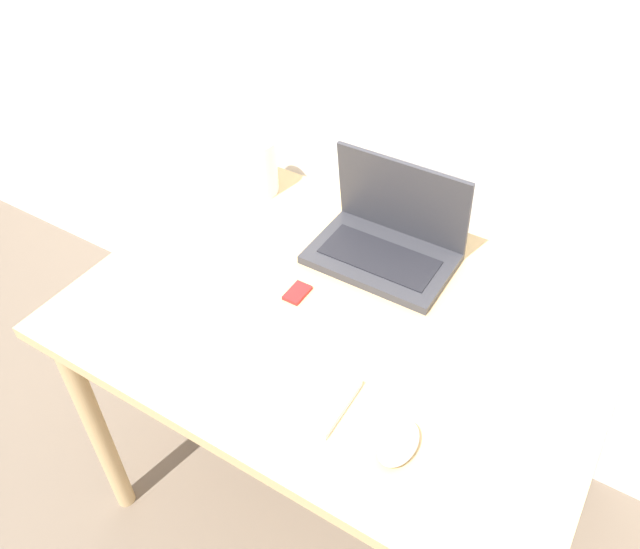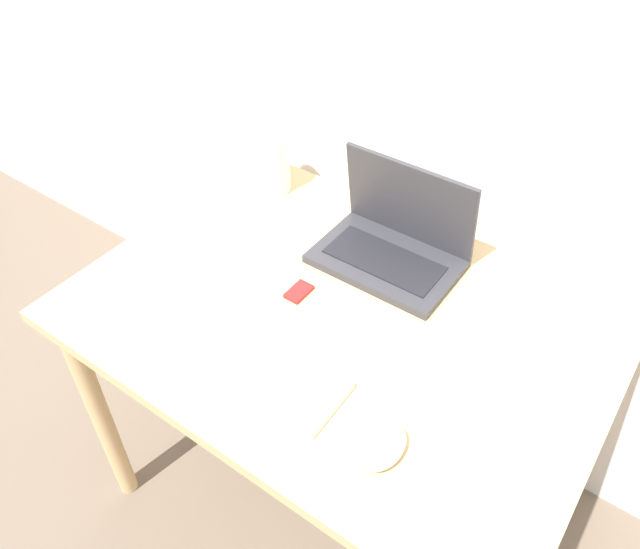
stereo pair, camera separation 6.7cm
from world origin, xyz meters
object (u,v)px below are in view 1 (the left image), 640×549
keyboard (247,362)px  mouse (398,443)px  laptop (388,237)px  vase (253,155)px  mp3_player (297,293)px

keyboard → mouse: (0.33, -0.01, 0.01)m
laptop → keyboard: (-0.08, -0.44, -0.04)m
laptop → vase: bearing=172.8°
laptop → keyboard: laptop is taller
laptop → vase: 0.43m
laptop → mp3_player: size_ratio=5.12×
vase → mp3_player: bearing=-41.5°
mp3_player → vase: bearing=138.5°
mouse → mp3_player: (-0.36, 0.23, -0.01)m
laptop → keyboard: bearing=-100.3°
mouse → keyboard: bearing=178.0°
mouse → vase: (-0.67, 0.51, 0.09)m
laptop → mp3_player: laptop is taller
laptop → mp3_player: bearing=-115.3°
laptop → vase: (-0.42, 0.05, 0.06)m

